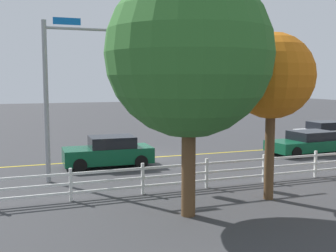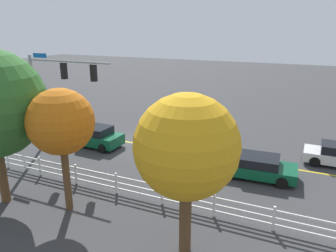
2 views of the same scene
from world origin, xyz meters
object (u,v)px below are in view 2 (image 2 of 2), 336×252
Objects in this scene: car_1 at (94,136)px; tree_1 at (187,147)px; car_2 at (255,166)px; tree_2 at (61,123)px.

car_1 is 0.69× the size of tree_1.
tree_1 reaches higher than car_1.
car_1 is at bearing -38.15° from tree_1.
tree_2 is at bearing 40.44° from car_2.
car_2 is (-11.48, 0.39, -0.08)m from car_1.
tree_1 is 6.10m from tree_2.
car_1 is 0.74× the size of tree_2.
tree_2 is (7.42, 7.06, 3.65)m from car_2.
car_1 is 11.48m from car_2.
tree_1 reaches higher than tree_2.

